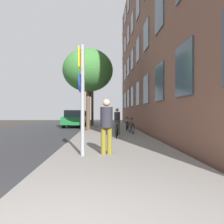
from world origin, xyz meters
TOP-DOWN VIEW (x-y plane):
  - ground_plane at (-2.40, 15.00)m, footprint 41.80×41.80m
  - road_asphalt at (-4.50, 15.00)m, footprint 7.00×38.00m
  - sidewalk at (1.10, 15.00)m, footprint 4.20×38.00m
  - building_facade at (3.69, 14.50)m, footprint 0.56×27.00m
  - sign_post at (-0.06, 4.34)m, footprint 0.16×0.60m
  - traffic_light at (-0.76, 22.12)m, footprint 0.43×0.24m
  - tree_near at (-0.50, 13.07)m, footprint 3.64×3.64m
  - tree_far at (-0.52, 19.59)m, footprint 3.29×3.29m
  - bicycle_0 at (1.33, 8.89)m, footprint 0.42×1.70m
  - bicycle_1 at (2.37, 10.88)m, footprint 0.42×1.69m
  - bicycle_2 at (2.35, 12.92)m, footprint 0.49×1.68m
  - pedestrian_0 at (0.69, 4.53)m, footprint 0.55×0.55m
  - pedestrian_1 at (1.43, 10.25)m, footprint 0.36×0.36m
  - car_0 at (-2.11, 17.74)m, footprint 1.90×3.98m
  - car_1 at (-2.10, 24.44)m, footprint 1.98×4.49m

SIDE VIEW (x-z plane):
  - ground_plane at x=-2.40m, z-range 0.00..0.00m
  - road_asphalt at x=-4.50m, z-range 0.00..0.01m
  - sidewalk at x=1.10m, z-range 0.00..0.12m
  - bicycle_2 at x=2.35m, z-range 0.01..0.98m
  - bicycle_0 at x=1.33m, z-range 0.01..0.98m
  - bicycle_1 at x=2.37m, z-range 0.01..1.00m
  - car_0 at x=-2.11m, z-range 0.03..1.65m
  - car_1 at x=-2.10m, z-range 0.03..1.65m
  - pedestrian_1 at x=1.43m, z-range 0.23..1.80m
  - pedestrian_0 at x=0.69m, z-range 0.24..2.00m
  - sign_post at x=-0.06m, z-range 0.39..3.78m
  - traffic_light at x=-0.76m, z-range 0.84..4.82m
  - tree_near at x=-0.50m, z-range 1.52..7.44m
  - tree_far at x=-0.52m, z-range 1.91..8.34m
  - building_facade at x=3.69m, z-range 0.02..15.19m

